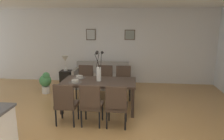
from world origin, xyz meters
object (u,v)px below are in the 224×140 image
at_px(dining_chair_near_right, 85,80).
at_px(centerpiece_vase, 99,70).
at_px(side_table, 66,78).
at_px(dining_table, 99,84).
at_px(dining_chair_far_left, 91,103).
at_px(dining_chair_mid_left, 117,104).
at_px(sofa, 101,78).
at_px(bowl_near_left, 75,81).
at_px(framed_picture_left, 91,35).
at_px(dining_chair_far_right, 105,80).
at_px(dining_chair_mid_right, 123,81).
at_px(potted_plant, 46,82).
at_px(table_lamp, 65,60).
at_px(bowl_near_right, 79,77).
at_px(framed_picture_center, 130,35).
at_px(dining_chair_near_left, 66,102).

relative_size(dining_chair_near_right, centerpiece_vase, 1.25).
bearing_deg(side_table, dining_chair_near_right, -48.56).
bearing_deg(dining_table, dining_chair_far_left, -91.25).
distance_m(dining_chair_mid_left, centerpiece_vase, 1.14).
bearing_deg(dining_chair_far_left, sofa, 94.40).
bearing_deg(bowl_near_left, dining_chair_far_left, -52.28).
relative_size(dining_chair_far_left, framed_picture_left, 2.37).
bearing_deg(bowl_near_left, dining_chair_far_right, 62.56).
relative_size(dining_chair_near_right, bowl_near_left, 5.41).
height_order(dining_table, dining_chair_mid_right, dining_chair_mid_right).
bearing_deg(centerpiece_vase, side_table, 127.85).
height_order(dining_table, potted_plant, dining_table).
bearing_deg(bowl_near_left, table_lamp, 113.84).
distance_m(bowl_near_right, framed_picture_center, 2.73).
bearing_deg(dining_chair_near_left, dining_chair_mid_right, 57.52).
bearing_deg(framed_picture_left, bowl_near_right, -86.46).
xyz_separation_m(centerpiece_vase, potted_plant, (-1.82, 1.02, -0.65)).
xyz_separation_m(dining_chair_far_right, dining_chair_mid_left, (0.49, -1.76, 0.00)).
relative_size(dining_chair_far_right, sofa, 0.51).
bearing_deg(dining_chair_far_left, framed_picture_center, 78.18).
height_order(dining_table, framed_picture_left, framed_picture_left).
relative_size(dining_table, dining_chair_near_right, 1.96).
bearing_deg(dining_chair_far_left, centerpiece_vase, 88.69).
xyz_separation_m(bowl_near_left, framed_picture_center, (1.22, 2.66, 0.93)).
relative_size(dining_chair_near_right, sofa, 0.51).
xyz_separation_m(centerpiece_vase, side_table, (-1.46, 1.88, -0.76)).
distance_m(side_table, potted_plant, 0.94).
xyz_separation_m(dining_chair_far_left, framed_picture_center, (0.70, 3.34, 1.19)).
xyz_separation_m(dining_chair_far_left, dining_chair_mid_right, (0.58, 1.76, 0.00)).
height_order(sofa, side_table, sofa).
bearing_deg(table_lamp, bowl_near_right, -61.26).
bearing_deg(bowl_near_right, potted_plant, 147.52).
bearing_deg(dining_chair_mid_right, bowl_near_right, -148.35).
xyz_separation_m(dining_chair_mid_right, bowl_near_left, (-1.10, -1.08, 0.27)).
distance_m(dining_chair_mid_left, sofa, 2.87).
xyz_separation_m(bowl_near_left, bowl_near_right, (0.00, 0.41, 0.00)).
bearing_deg(dining_chair_near_left, dining_table, 57.42).
xyz_separation_m(bowl_near_right, framed_picture_center, (1.22, 2.26, 0.93)).
relative_size(dining_chair_mid_left, centerpiece_vase, 1.25).
bearing_deg(sofa, side_table, 179.73).
bearing_deg(dining_chair_near_left, bowl_near_left, 87.96).
distance_m(sofa, table_lamp, 1.38).
bearing_deg(dining_chair_mid_left, dining_chair_near_right, 121.41).
distance_m(dining_chair_near_right, framed_picture_left, 2.01).
distance_m(dining_chair_near_left, dining_chair_far_left, 0.55).
distance_m(dining_chair_mid_right, potted_plant, 2.38).
xyz_separation_m(bowl_near_left, sofa, (0.31, 2.08, -0.50)).
distance_m(bowl_near_left, potted_plant, 1.81).
bearing_deg(potted_plant, dining_chair_near_right, -7.58).
relative_size(dining_table, dining_chair_mid_right, 1.96).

